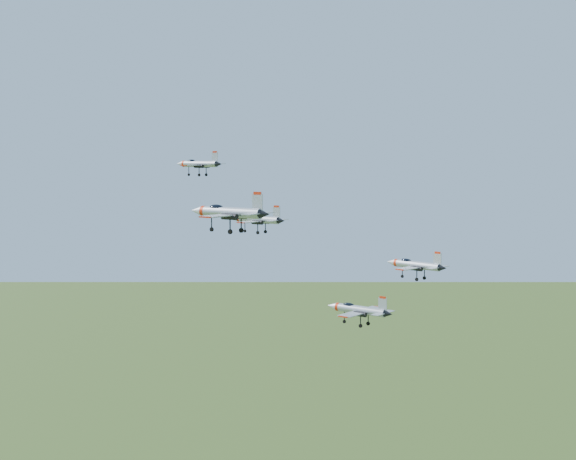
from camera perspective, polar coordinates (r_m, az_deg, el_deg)
The scene contains 5 objects.
jet_lead at distance 149.47m, azimuth -6.40°, elevation 4.71°, with size 10.97×9.01×2.94m.
jet_left_high at distance 131.01m, azimuth -2.26°, elevation 0.78°, with size 11.27×9.28×3.02m.
jet_right_high at distance 109.90m, azimuth -4.28°, elevation 1.28°, with size 13.64×11.19×3.66m.
jet_left_low at distance 119.60m, azimuth 9.03°, elevation -2.45°, with size 10.64×8.94×2.86m.
jet_right_low at distance 113.48m, azimuth 5.02°, elevation -5.65°, with size 10.93×9.05×2.92m.
Camera 1 is at (67.99, -106.53, 157.62)m, focal length 50.00 mm.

